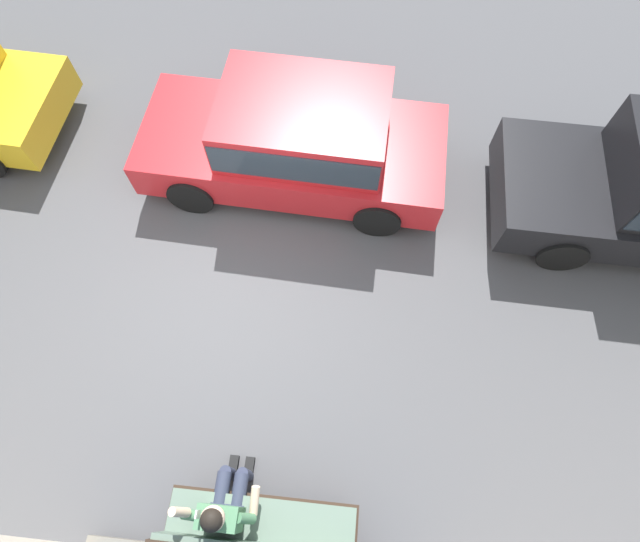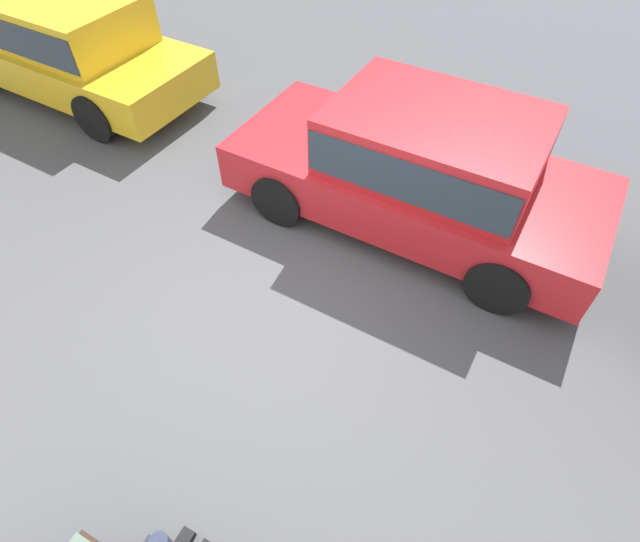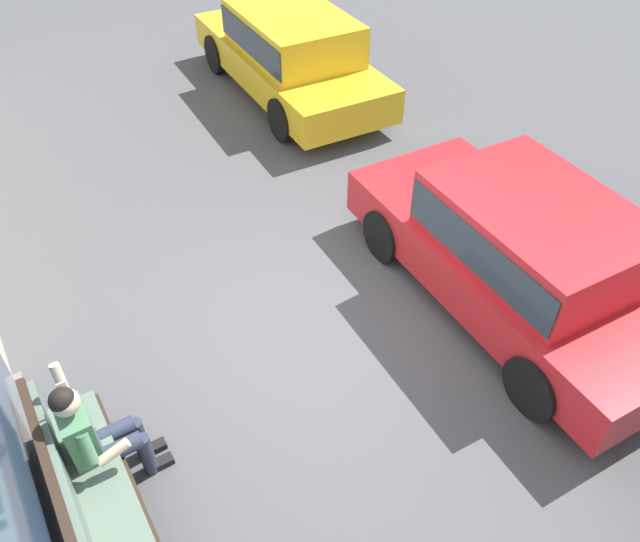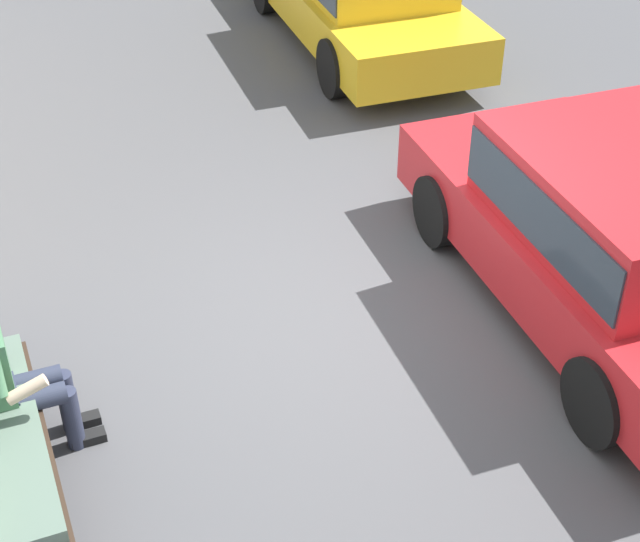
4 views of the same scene
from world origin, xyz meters
TOP-DOWN VIEW (x-y plane):
  - ground_plane at (0.00, 0.00)m, footprint 60.00×60.00m
  - bench at (-0.83, 2.90)m, footprint 1.93×0.55m
  - person_on_phone at (-0.47, 2.67)m, footprint 0.73×0.74m
  - parked_car_mid at (-0.64, -1.86)m, footprint 4.22×1.98m
  - parked_car_far at (5.10, -2.28)m, footprint 4.54×1.98m

SIDE VIEW (x-z plane):
  - ground_plane at x=0.00m, z-range 0.00..0.00m
  - bench at x=-0.83m, z-range 0.07..1.07m
  - person_on_phone at x=-0.47m, z-range 0.03..1.36m
  - parked_car_mid at x=-0.64m, z-range 0.07..1.50m
  - parked_car_far at x=5.10m, z-range 0.07..1.51m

